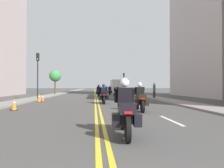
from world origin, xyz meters
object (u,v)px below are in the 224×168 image
Objects in this scene: traffic_light_far at (124,79)px; street_tree_0 at (55,76)px; motorcycle_4 at (99,92)px; motorcycle_6 at (98,90)px; motorcycle_1 at (140,100)px; motorcycle_5 at (110,91)px; traffic_cone_2 at (43,98)px; traffic_cone_1 at (39,98)px; motorcycle_2 at (104,96)px; motorcycle_3 at (117,93)px; traffic_cone_0 at (14,104)px; parked_truck at (116,87)px; motorcycle_7 at (106,90)px; pedestrian_0 at (154,90)px; traffic_light_near at (38,68)px; motorcycle_0 at (125,112)px.

street_tree_0 is at bearing -147.93° from traffic_light_far.
motorcycle_4 reaches higher than motorcycle_6.
motorcycle_6 is (-1.83, 27.73, -0.00)m from motorcycle_1.
motorcycle_1 reaches higher than motorcycle_5.
traffic_cone_2 is (-7.30, -13.87, -0.32)m from motorcycle_5.
motorcycle_2 is at bearing -19.61° from traffic_cone_1.
motorcycle_3 is 8.44m from traffic_cone_1.
motorcycle_2 is 2.95× the size of traffic_cone_0.
motorcycle_6 is 27.23m from traffic_cone_0.
parked_truck is at bearing 36.97° from motorcycle_6.
motorcycle_1 is at bearing -89.77° from motorcycle_7.
pedestrian_0 reaches higher than motorcycle_2.
traffic_cone_0 is 1.03× the size of traffic_cone_2.
motorcycle_1 is 0.51× the size of traffic_light_far.
motorcycle_5 is 15.68m from traffic_cone_2.
traffic_light_near is at bearing 123.86° from pedestrian_0.
motorcycle_2 is 0.43× the size of traffic_light_near.
street_tree_0 reaches higher than motorcycle_1.
traffic_light_near reaches higher than traffic_cone_1.
motorcycle_3 is 15.54m from street_tree_0.
traffic_cone_0 is at bearing -109.91° from traffic_light_far.
traffic_light_near is (-1.11, 3.42, 2.99)m from traffic_cone_1.
traffic_light_near is (-6.78, -17.08, 2.74)m from motorcycle_6.
motorcycle_3 is 2.98× the size of traffic_cone_2.
traffic_cone_2 is at bearing -125.40° from motorcycle_4.
motorcycle_2 is 22.53m from motorcycle_6.
motorcycle_1 is at bearing 75.61° from motorcycle_0.
traffic_light_far is at bearing 59.31° from traffic_light_near.
motorcycle_1 is 5.51m from motorcycle_2.
pedestrian_0 is (4.33, 11.22, 0.28)m from motorcycle_1.
parked_truck is (3.91, 2.82, 0.62)m from motorcycle_6.
motorcycle_4 is (-1.96, 16.21, 0.01)m from motorcycle_1.
motorcycle_2 is (-0.10, 10.58, -0.02)m from motorcycle_0.
street_tree_0 reaches higher than motorcycle_0.
motorcycle_7 is (1.79, 38.22, -0.01)m from motorcycle_0.
motorcycle_1 is 11.21m from motorcycle_3.
motorcycle_6 is 4.86m from parked_truck.
street_tree_0 is (-7.32, 7.23, 2.55)m from motorcycle_4.
traffic_cone_0 is 10.17m from traffic_light_near.
traffic_cone_2 is 4.43m from traffic_light_near.
traffic_light_near reaches higher than street_tree_0.
motorcycle_3 is 12.44m from traffic_cone_0.
motorcycle_1 reaches higher than traffic_cone_1.
motorcycle_7 is at bearing 77.07° from traffic_cone_0.
motorcycle_1 is 1.00× the size of motorcycle_7.
parked_truck is (9.58, 23.32, 0.87)m from traffic_cone_1.
parked_truck is at bearing 37.98° from pedestrian_0.
street_tree_0 is at bearing 107.94° from motorcycle_0.
traffic_cone_2 is 0.16× the size of traffic_light_far.
motorcycle_3 is at bearing -96.31° from parked_truck.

